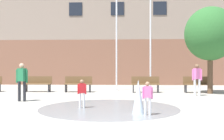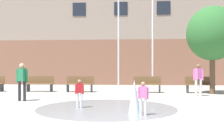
{
  "view_description": "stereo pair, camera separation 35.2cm",
  "coord_description": "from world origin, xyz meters",
  "px_view_note": "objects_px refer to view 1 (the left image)",
  "views": [
    {
      "loc": [
        0.61,
        -5.13,
        1.37
      ],
      "look_at": [
        0.02,
        6.97,
        1.3
      ],
      "focal_mm": 42.0,
      "sensor_mm": 36.0,
      "label": 1
    },
    {
      "loc": [
        0.96,
        -5.1,
        1.37
      ],
      "look_at": [
        0.02,
        6.97,
        1.3
      ],
      "focal_mm": 42.0,
      "sensor_mm": 36.0,
      "label": 2
    }
  ],
  "objects_px": {
    "teen_by_trashcan": "(22,79)",
    "flagpole_left": "(117,19)",
    "park_bench_under_left_flagpole": "(78,84)",
    "adult_near_bench": "(197,77)",
    "park_bench_left_of_flagpoles": "(38,84)",
    "child_running": "(82,91)",
    "park_bench_center": "(145,84)",
    "street_tree_near_building": "(210,34)",
    "child_with_pink_shirt": "(148,96)",
    "park_bench_near_trashcan": "(198,84)",
    "flagpole_right": "(151,18)"
  },
  "relations": [
    {
      "from": "child_with_pink_shirt",
      "to": "flagpole_left",
      "type": "height_order",
      "value": "flagpole_left"
    },
    {
      "from": "park_bench_under_left_flagpole",
      "to": "park_bench_near_trashcan",
      "type": "height_order",
      "value": "same"
    },
    {
      "from": "child_running",
      "to": "park_bench_left_of_flagpoles",
      "type": "bearing_deg",
      "value": 101.51
    },
    {
      "from": "teen_by_trashcan",
      "to": "child_with_pink_shirt",
      "type": "bearing_deg",
      "value": -8.62
    },
    {
      "from": "teen_by_trashcan",
      "to": "flagpole_left",
      "type": "xyz_separation_m",
      "value": [
        3.8,
        5.68,
        3.54
      ]
    },
    {
      "from": "park_bench_under_left_flagpole",
      "to": "park_bench_left_of_flagpoles",
      "type": "bearing_deg",
      "value": 178.56
    },
    {
      "from": "child_running",
      "to": "park_bench_center",
      "type": "bearing_deg",
      "value": 47.45
    },
    {
      "from": "park_bench_center",
      "to": "child_with_pink_shirt",
      "type": "height_order",
      "value": "child_with_pink_shirt"
    },
    {
      "from": "flagpole_left",
      "to": "flagpole_right",
      "type": "height_order",
      "value": "flagpole_right"
    },
    {
      "from": "child_running",
      "to": "street_tree_near_building",
      "type": "bearing_deg",
      "value": 23.16
    },
    {
      "from": "park_bench_left_of_flagpoles",
      "to": "park_bench_under_left_flagpole",
      "type": "bearing_deg",
      "value": -1.44
    },
    {
      "from": "park_bench_left_of_flagpoles",
      "to": "flagpole_right",
      "type": "xyz_separation_m",
      "value": [
        6.74,
        1.2,
        4.04
      ]
    },
    {
      "from": "park_bench_center",
      "to": "teen_by_trashcan",
      "type": "distance_m",
      "value": 7.0
    },
    {
      "from": "park_bench_left_of_flagpoles",
      "to": "child_running",
      "type": "relative_size",
      "value": 1.62
    },
    {
      "from": "adult_near_bench",
      "to": "street_tree_near_building",
      "type": "distance_m",
      "value": 2.81
    },
    {
      "from": "park_bench_under_left_flagpole",
      "to": "child_running",
      "type": "relative_size",
      "value": 1.62
    },
    {
      "from": "park_bench_left_of_flagpoles",
      "to": "teen_by_trashcan",
      "type": "bearing_deg",
      "value": -79.51
    },
    {
      "from": "park_bench_center",
      "to": "park_bench_near_trashcan",
      "type": "height_order",
      "value": "same"
    },
    {
      "from": "park_bench_left_of_flagpoles",
      "to": "park_bench_near_trashcan",
      "type": "relative_size",
      "value": 1.0
    },
    {
      "from": "park_bench_center",
      "to": "teen_by_trashcan",
      "type": "height_order",
      "value": "teen_by_trashcan"
    },
    {
      "from": "teen_by_trashcan",
      "to": "street_tree_near_building",
      "type": "relative_size",
      "value": 0.34
    },
    {
      "from": "park_bench_left_of_flagpoles",
      "to": "park_bench_under_left_flagpole",
      "type": "distance_m",
      "value": 2.4
    },
    {
      "from": "park_bench_left_of_flagpoles",
      "to": "flagpole_right",
      "type": "bearing_deg",
      "value": 10.12
    },
    {
      "from": "park_bench_under_left_flagpole",
      "to": "child_with_pink_shirt",
      "type": "bearing_deg",
      "value": -65.61
    },
    {
      "from": "park_bench_under_left_flagpole",
      "to": "teen_by_trashcan",
      "type": "height_order",
      "value": "teen_by_trashcan"
    },
    {
      "from": "child_running",
      "to": "teen_by_trashcan",
      "type": "bearing_deg",
      "value": 129.53
    },
    {
      "from": "flagpole_left",
      "to": "flagpole_right",
      "type": "xyz_separation_m",
      "value": [
        2.11,
        0.0,
        0.04
      ]
    },
    {
      "from": "teen_by_trashcan",
      "to": "park_bench_left_of_flagpoles",
      "type": "bearing_deg",
      "value": 123.31
    },
    {
      "from": "flagpole_left",
      "to": "street_tree_near_building",
      "type": "xyz_separation_m",
      "value": [
        5.14,
        -1.88,
        -1.23
      ]
    },
    {
      "from": "flagpole_right",
      "to": "child_with_pink_shirt",
      "type": "bearing_deg",
      "value": -96.31
    },
    {
      "from": "teen_by_trashcan",
      "to": "child_running",
      "type": "bearing_deg",
      "value": -8.78
    },
    {
      "from": "park_bench_left_of_flagpoles",
      "to": "teen_by_trashcan",
      "type": "relative_size",
      "value": 1.01
    },
    {
      "from": "park_bench_near_trashcan",
      "to": "street_tree_near_building",
      "type": "distance_m",
      "value": 2.87
    },
    {
      "from": "park_bench_near_trashcan",
      "to": "flagpole_right",
      "type": "height_order",
      "value": "flagpole_right"
    },
    {
      "from": "child_with_pink_shirt",
      "to": "street_tree_near_building",
      "type": "xyz_separation_m",
      "value": [
        3.99,
        6.82,
        2.67
      ]
    },
    {
      "from": "park_bench_under_left_flagpole",
      "to": "flagpole_right",
      "type": "height_order",
      "value": "flagpole_right"
    },
    {
      "from": "child_with_pink_shirt",
      "to": "park_bench_under_left_flagpole",
      "type": "bearing_deg",
      "value": -71.2
    },
    {
      "from": "child_running",
      "to": "street_tree_near_building",
      "type": "distance_m",
      "value": 8.67
    },
    {
      "from": "park_bench_center",
      "to": "child_with_pink_shirt",
      "type": "bearing_deg",
      "value": -94.05
    },
    {
      "from": "park_bench_left_of_flagpoles",
      "to": "park_bench_center",
      "type": "distance_m",
      "value": 6.3
    },
    {
      "from": "child_with_pink_shirt",
      "to": "street_tree_near_building",
      "type": "height_order",
      "value": "street_tree_near_building"
    },
    {
      "from": "park_bench_center",
      "to": "teen_by_trashcan",
      "type": "bearing_deg",
      "value": -141.53
    },
    {
      "from": "flagpole_left",
      "to": "flagpole_right",
      "type": "bearing_deg",
      "value": 0.0
    },
    {
      "from": "street_tree_near_building",
      "to": "adult_near_bench",
      "type": "bearing_deg",
      "value": -130.45
    },
    {
      "from": "park_bench_under_left_flagpole",
      "to": "adult_near_bench",
      "type": "xyz_separation_m",
      "value": [
        6.33,
        -1.83,
        0.45
      ]
    },
    {
      "from": "flagpole_right",
      "to": "street_tree_near_building",
      "type": "relative_size",
      "value": 1.8
    },
    {
      "from": "park_bench_near_trashcan",
      "to": "flagpole_right",
      "type": "bearing_deg",
      "value": 152.15
    },
    {
      "from": "child_with_pink_shirt",
      "to": "teen_by_trashcan",
      "type": "height_order",
      "value": "teen_by_trashcan"
    },
    {
      "from": "park_bench_center",
      "to": "flagpole_right",
      "type": "bearing_deg",
      "value": 71.64
    },
    {
      "from": "teen_by_trashcan",
      "to": "flagpole_left",
      "type": "height_order",
      "value": "flagpole_left"
    }
  ]
}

